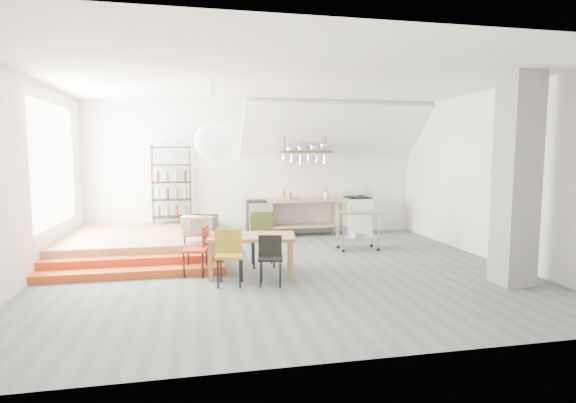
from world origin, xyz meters
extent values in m
plane|color=#505A5C|center=(0.00, 0.00, 0.00)|extent=(8.00, 8.00, 0.00)
cube|color=silver|center=(0.00, 3.50, 1.60)|extent=(8.00, 0.04, 3.20)
cube|color=silver|center=(-4.00, 0.00, 1.60)|extent=(0.04, 7.00, 3.20)
cube|color=silver|center=(4.00, 0.00, 1.60)|extent=(0.04, 7.00, 3.20)
cube|color=white|center=(0.00, 0.00, 3.20)|extent=(8.00, 7.00, 0.02)
cube|color=white|center=(1.80, 2.90, 2.55)|extent=(4.40, 1.44, 1.32)
cube|color=white|center=(-3.98, 1.50, 1.80)|extent=(0.02, 2.50, 2.20)
cube|color=#9D704E|center=(-2.50, 2.00, 0.20)|extent=(3.00, 3.00, 0.40)
cube|color=#C24116|center=(-2.50, 0.05, 0.07)|extent=(3.00, 0.35, 0.13)
cube|color=#C24116|center=(-2.50, 0.40, 0.13)|extent=(3.00, 0.35, 0.27)
cube|color=gray|center=(3.30, -1.50, 1.60)|extent=(0.50, 0.50, 3.20)
cube|color=#9D704E|center=(1.10, 3.15, 0.88)|extent=(1.80, 0.60, 0.06)
cube|color=#9D704E|center=(1.10, 3.15, 0.25)|extent=(1.70, 0.55, 0.04)
cube|color=#9D704E|center=(1.92, 3.37, 0.43)|extent=(0.06, 0.06, 0.86)
cube|color=#9D704E|center=(0.28, 3.37, 0.43)|extent=(0.06, 0.06, 0.86)
cube|color=#9D704E|center=(1.92, 2.93, 0.43)|extent=(0.06, 0.06, 0.86)
cube|color=#9D704E|center=(0.28, 2.93, 0.43)|extent=(0.06, 0.06, 0.86)
cube|color=white|center=(2.50, 3.15, 0.45)|extent=(0.60, 0.60, 0.90)
cube|color=black|center=(2.50, 3.15, 0.92)|extent=(0.58, 0.58, 0.03)
cube|color=white|center=(2.50, 3.43, 1.05)|extent=(0.60, 0.05, 0.25)
cylinder|color=black|center=(2.64, 3.29, 0.94)|extent=(0.18, 0.18, 0.02)
cylinder|color=black|center=(2.36, 3.29, 0.94)|extent=(0.18, 0.18, 0.02)
cylinder|color=black|center=(2.64, 3.01, 0.94)|extent=(0.18, 0.18, 0.02)
cylinder|color=black|center=(2.36, 3.01, 0.94)|extent=(0.18, 0.18, 0.02)
cube|color=#3F2519|center=(1.10, 2.95, 2.05)|extent=(1.20, 0.50, 0.05)
cylinder|color=black|center=(0.60, 2.95, 2.62)|extent=(0.02, 0.02, 1.15)
cylinder|color=black|center=(1.60, 2.95, 2.62)|extent=(0.02, 0.02, 1.15)
cylinder|color=silver|center=(0.60, 2.90, 1.91)|extent=(0.16, 0.16, 0.12)
cylinder|color=silver|center=(0.80, 2.90, 1.89)|extent=(0.20, 0.20, 0.16)
cylinder|color=silver|center=(1.00, 2.90, 1.87)|extent=(0.16, 0.16, 0.20)
cylinder|color=silver|center=(1.20, 2.90, 1.91)|extent=(0.20, 0.20, 0.12)
cylinder|color=silver|center=(1.40, 2.90, 1.89)|extent=(0.16, 0.16, 0.16)
cylinder|color=silver|center=(1.60, 2.90, 1.87)|extent=(0.20, 0.20, 0.20)
cylinder|color=black|center=(-1.58, 3.38, 1.30)|extent=(0.02, 0.02, 1.80)
cylinder|color=black|center=(-2.42, 3.38, 1.30)|extent=(0.02, 0.02, 1.80)
cylinder|color=black|center=(-1.58, 3.02, 1.30)|extent=(0.02, 0.02, 1.80)
cylinder|color=black|center=(-2.42, 3.02, 1.30)|extent=(0.02, 0.02, 1.80)
cube|color=black|center=(-2.00, 3.20, 0.55)|extent=(0.88, 0.38, 0.02)
cube|color=black|center=(-2.00, 3.20, 0.95)|extent=(0.88, 0.38, 0.02)
cube|color=black|center=(-2.00, 3.20, 1.35)|extent=(0.88, 0.38, 0.02)
cube|color=black|center=(-2.00, 3.20, 1.75)|extent=(0.88, 0.38, 0.02)
cube|color=black|center=(-2.00, 3.20, 2.15)|extent=(0.88, 0.38, 0.03)
cylinder|color=#378435|center=(-2.00, 3.20, 0.69)|extent=(0.07, 0.07, 0.24)
cylinder|color=olive|center=(-2.00, 3.20, 1.09)|extent=(0.07, 0.07, 0.24)
cylinder|color=maroon|center=(-2.00, 3.20, 1.49)|extent=(0.07, 0.07, 0.24)
cube|color=#9D704E|center=(-1.40, 0.75, 0.55)|extent=(0.60, 0.40, 0.03)
cylinder|color=black|center=(-1.13, 0.92, 0.47)|extent=(0.02, 0.02, 0.13)
cylinder|color=black|center=(-1.67, 0.92, 0.47)|extent=(0.02, 0.02, 0.13)
cylinder|color=black|center=(-1.13, 0.58, 0.47)|extent=(0.02, 0.02, 0.13)
cylinder|color=black|center=(-1.67, 0.58, 0.47)|extent=(0.02, 0.02, 0.13)
sphere|color=white|center=(-1.16, -0.10, 2.20)|extent=(0.60, 0.60, 0.60)
cube|color=brown|center=(-0.57, -0.20, 0.64)|extent=(1.52, 1.01, 0.05)
cube|color=brown|center=(0.11, 0.03, 0.31)|extent=(0.07, 0.07, 0.62)
cube|color=brown|center=(-1.15, 0.23, 0.31)|extent=(0.07, 0.07, 0.62)
cube|color=brown|center=(0.00, -0.63, 0.31)|extent=(0.07, 0.07, 0.62)
cube|color=brown|center=(-1.25, -0.43, 0.31)|extent=(0.07, 0.07, 0.62)
cube|color=#B0891E|center=(-0.97, -0.72, 0.46)|extent=(0.48, 0.48, 0.04)
cube|color=#B0891E|center=(-1.00, -0.90, 0.72)|extent=(0.39, 0.11, 0.36)
cylinder|color=black|center=(-1.16, -0.85, 0.23)|extent=(0.03, 0.03, 0.45)
cylinder|color=black|center=(-0.84, -0.91, 0.23)|extent=(0.03, 0.03, 0.45)
cylinder|color=black|center=(-1.10, -0.53, 0.23)|extent=(0.03, 0.03, 0.45)
cylinder|color=black|center=(-0.78, -0.59, 0.23)|extent=(0.03, 0.03, 0.45)
cube|color=black|center=(-0.36, -0.82, 0.41)|extent=(0.43, 0.43, 0.04)
cube|color=black|center=(-0.39, -0.98, 0.64)|extent=(0.35, 0.11, 0.32)
cylinder|color=black|center=(-0.53, -0.93, 0.20)|extent=(0.03, 0.03, 0.40)
cylinder|color=black|center=(-0.24, -0.99, 0.20)|extent=(0.03, 0.03, 0.40)
cylinder|color=black|center=(-0.47, -0.64, 0.20)|extent=(0.03, 0.03, 0.40)
cylinder|color=black|center=(-0.18, -0.70, 0.20)|extent=(0.03, 0.03, 0.40)
cube|color=#4E5E2C|center=(-0.31, 0.34, 0.49)|extent=(0.45, 0.45, 0.04)
cube|color=#4E5E2C|center=(-0.30, 0.53, 0.77)|extent=(0.42, 0.06, 0.38)
cylinder|color=black|center=(-0.12, 0.51, 0.24)|extent=(0.03, 0.03, 0.48)
cylinder|color=black|center=(-0.47, 0.52, 0.24)|extent=(0.03, 0.03, 0.48)
cylinder|color=black|center=(-0.14, 0.16, 0.24)|extent=(0.03, 0.03, 0.48)
cylinder|color=black|center=(-0.49, 0.17, 0.24)|extent=(0.03, 0.03, 0.48)
cube|color=#A82418|center=(-1.49, -0.05, 0.43)|extent=(0.46, 0.46, 0.04)
cube|color=#A82418|center=(-1.32, -0.09, 0.67)|extent=(0.12, 0.36, 0.33)
cylinder|color=black|center=(-1.37, -0.24, 0.21)|extent=(0.03, 0.03, 0.42)
cylinder|color=black|center=(-1.30, 0.06, 0.21)|extent=(0.03, 0.03, 0.42)
cylinder|color=black|center=(-1.67, -0.17, 0.21)|extent=(0.03, 0.03, 0.42)
cylinder|color=black|center=(-1.60, 0.13, 0.21)|extent=(0.03, 0.03, 0.42)
cube|color=silver|center=(1.85, 1.31, 0.79)|extent=(0.82, 0.48, 0.04)
cube|color=silver|center=(1.85, 1.31, 0.27)|extent=(0.82, 0.48, 0.03)
cylinder|color=silver|center=(2.23, 1.50, 0.40)|extent=(0.03, 0.03, 0.77)
sphere|color=black|center=(2.23, 1.50, 0.04)|extent=(0.07, 0.07, 0.07)
cylinder|color=silver|center=(1.48, 1.52, 0.40)|extent=(0.03, 0.03, 0.77)
sphere|color=black|center=(1.48, 1.52, 0.04)|extent=(0.07, 0.07, 0.07)
cylinder|color=silver|center=(2.21, 1.10, 0.40)|extent=(0.03, 0.03, 0.77)
sphere|color=black|center=(2.21, 1.10, 0.04)|extent=(0.07, 0.07, 0.07)
cylinder|color=silver|center=(1.46, 1.13, 0.40)|extent=(0.03, 0.03, 0.77)
sphere|color=black|center=(1.46, 1.13, 0.04)|extent=(0.07, 0.07, 0.07)
cube|color=black|center=(0.00, 3.20, 0.45)|extent=(0.52, 0.52, 0.89)
imported|color=beige|center=(-1.40, 0.75, 0.73)|extent=(0.68, 0.55, 0.32)
imported|color=silver|center=(0.88, 3.10, 0.93)|extent=(0.25, 0.25, 0.05)
camera|label=1|loc=(-1.45, -7.44, 1.99)|focal=28.00mm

